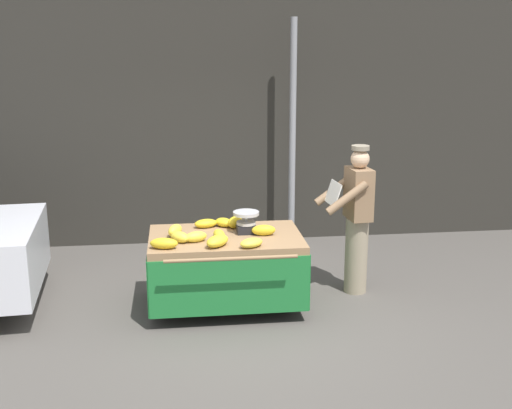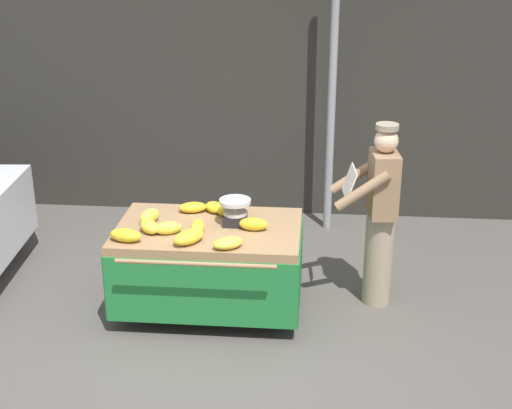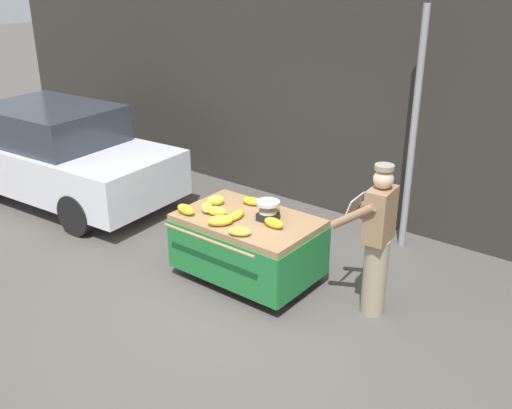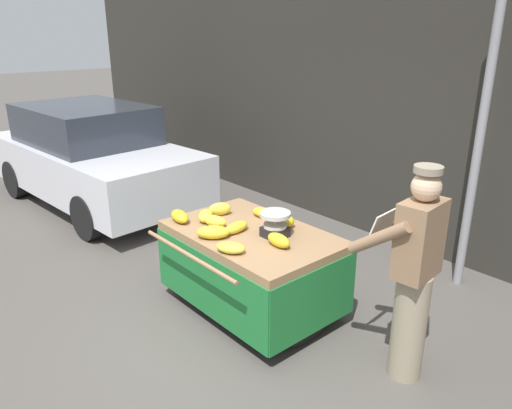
{
  "view_description": "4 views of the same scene",
  "coord_description": "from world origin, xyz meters",
  "px_view_note": "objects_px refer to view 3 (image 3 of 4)",
  "views": [
    {
      "loc": [
        -0.68,
        -6.13,
        2.86
      ],
      "look_at": [
        0.12,
        0.38,
        1.18
      ],
      "focal_mm": 45.57,
      "sensor_mm": 36.0,
      "label": 1
    },
    {
      "loc": [
        0.74,
        -5.27,
        3.31
      ],
      "look_at": [
        0.23,
        0.42,
        1.07
      ],
      "focal_mm": 50.38,
      "sensor_mm": 36.0,
      "label": 2
    },
    {
      "loc": [
        3.72,
        -4.38,
        3.62
      ],
      "look_at": [
        -0.03,
        0.42,
        1.05
      ],
      "focal_mm": 41.15,
      "sensor_mm": 36.0,
      "label": 3
    },
    {
      "loc": [
        2.97,
        -2.24,
        2.6
      ],
      "look_at": [
        -0.06,
        0.41,
        1.14
      ],
      "focal_mm": 34.29,
      "sensor_mm": 36.0,
      "label": 4
    }
  ],
  "objects_px": {
    "banana_cart": "(248,235)",
    "parked_car": "(59,154)",
    "banana_bunch_6": "(274,223)",
    "banana_bunch_9": "(240,231)",
    "banana_bunch_0": "(252,201)",
    "banana_bunch_4": "(271,207)",
    "weighing_scale": "(268,211)",
    "banana_bunch_5": "(220,221)",
    "street_pole": "(413,134)",
    "banana_bunch_7": "(236,215)",
    "banana_bunch_10": "(266,205)",
    "banana_bunch_8": "(217,211)",
    "banana_bunch_2": "(216,201)",
    "banana_bunch_3": "(186,209)",
    "banana_bunch_1": "(207,207)",
    "vendor_person": "(376,240)"
  },
  "relations": [
    {
      "from": "banana_bunch_4",
      "to": "banana_bunch_2",
      "type": "bearing_deg",
      "value": -159.73
    },
    {
      "from": "banana_cart",
      "to": "weighing_scale",
      "type": "relative_size",
      "value": 5.87
    },
    {
      "from": "banana_bunch_5",
      "to": "banana_bunch_8",
      "type": "relative_size",
      "value": 1.25
    },
    {
      "from": "banana_bunch_7",
      "to": "banana_cart",
      "type": "bearing_deg",
      "value": 58.02
    },
    {
      "from": "banana_bunch_7",
      "to": "parked_car",
      "type": "relative_size",
      "value": 0.07
    },
    {
      "from": "banana_bunch_0",
      "to": "street_pole",
      "type": "bearing_deg",
      "value": 53.03
    },
    {
      "from": "banana_cart",
      "to": "banana_bunch_9",
      "type": "height_order",
      "value": "banana_bunch_9"
    },
    {
      "from": "banana_bunch_6",
      "to": "banana_bunch_9",
      "type": "xyz_separation_m",
      "value": [
        -0.18,
        -0.39,
        -0.01
      ]
    },
    {
      "from": "banana_bunch_4",
      "to": "banana_bunch_10",
      "type": "height_order",
      "value": "banana_bunch_4"
    },
    {
      "from": "banana_bunch_7",
      "to": "banana_bunch_5",
      "type": "bearing_deg",
      "value": -98.19
    },
    {
      "from": "banana_bunch_3",
      "to": "banana_bunch_8",
      "type": "height_order",
      "value": "same"
    },
    {
      "from": "banana_bunch_4",
      "to": "weighing_scale",
      "type": "bearing_deg",
      "value": -63.75
    },
    {
      "from": "banana_bunch_0",
      "to": "banana_bunch_3",
      "type": "height_order",
      "value": "banana_bunch_3"
    },
    {
      "from": "parked_car",
      "to": "banana_bunch_8",
      "type": "bearing_deg",
      "value": -5.81
    },
    {
      "from": "parked_car",
      "to": "banana_bunch_6",
      "type": "bearing_deg",
      "value": -3.0
    },
    {
      "from": "banana_bunch_4",
      "to": "banana_bunch_10",
      "type": "distance_m",
      "value": 0.14
    },
    {
      "from": "weighing_scale",
      "to": "banana_bunch_0",
      "type": "distance_m",
      "value": 0.5
    },
    {
      "from": "banana_bunch_0",
      "to": "banana_bunch_1",
      "type": "height_order",
      "value": "banana_bunch_1"
    },
    {
      "from": "banana_bunch_0",
      "to": "banana_bunch_6",
      "type": "bearing_deg",
      "value": -31.72
    },
    {
      "from": "banana_bunch_5",
      "to": "street_pole",
      "type": "bearing_deg",
      "value": 63.5
    },
    {
      "from": "banana_bunch_1",
      "to": "banana_bunch_9",
      "type": "height_order",
      "value": "banana_bunch_1"
    },
    {
      "from": "street_pole",
      "to": "vendor_person",
      "type": "relative_size",
      "value": 1.83
    },
    {
      "from": "banana_bunch_7",
      "to": "banana_bunch_6",
      "type": "bearing_deg",
      "value": 9.8
    },
    {
      "from": "banana_bunch_7",
      "to": "weighing_scale",
      "type": "bearing_deg",
      "value": 33.52
    },
    {
      "from": "weighing_scale",
      "to": "vendor_person",
      "type": "bearing_deg",
      "value": 9.1
    },
    {
      "from": "street_pole",
      "to": "banana_bunch_1",
      "type": "xyz_separation_m",
      "value": [
        -1.56,
        -2.18,
        -0.69
      ]
    },
    {
      "from": "banana_bunch_3",
      "to": "banana_bunch_9",
      "type": "xyz_separation_m",
      "value": [
        0.87,
        -0.06,
        -0.01
      ]
    },
    {
      "from": "banana_bunch_0",
      "to": "banana_bunch_4",
      "type": "xyz_separation_m",
      "value": [
        0.32,
        -0.05,
        0.02
      ]
    },
    {
      "from": "banana_bunch_3",
      "to": "banana_bunch_8",
      "type": "xyz_separation_m",
      "value": [
        0.32,
        0.18,
        -0.0
      ]
    },
    {
      "from": "street_pole",
      "to": "banana_bunch_8",
      "type": "relative_size",
      "value": 13.21
    },
    {
      "from": "banana_bunch_7",
      "to": "banana_bunch_9",
      "type": "distance_m",
      "value": 0.43
    },
    {
      "from": "banana_bunch_8",
      "to": "vendor_person",
      "type": "distance_m",
      "value": 1.89
    },
    {
      "from": "banana_cart",
      "to": "parked_car",
      "type": "distance_m",
      "value": 3.99
    },
    {
      "from": "weighing_scale",
      "to": "banana_bunch_9",
      "type": "relative_size",
      "value": 1.1
    },
    {
      "from": "banana_bunch_9",
      "to": "banana_bunch_5",
      "type": "bearing_deg",
      "value": 168.66
    },
    {
      "from": "weighing_scale",
      "to": "vendor_person",
      "type": "distance_m",
      "value": 1.3
    },
    {
      "from": "banana_bunch_5",
      "to": "parked_car",
      "type": "distance_m",
      "value": 3.91
    },
    {
      "from": "banana_cart",
      "to": "banana_bunch_4",
      "type": "relative_size",
      "value": 7.9
    },
    {
      "from": "banana_bunch_6",
      "to": "banana_bunch_9",
      "type": "bearing_deg",
      "value": -114.31
    },
    {
      "from": "banana_bunch_5",
      "to": "banana_bunch_8",
      "type": "bearing_deg",
      "value": 139.75
    },
    {
      "from": "banana_bunch_8",
      "to": "street_pole",
      "type": "bearing_deg",
      "value": 57.58
    },
    {
      "from": "weighing_scale",
      "to": "parked_car",
      "type": "distance_m",
      "value": 4.22
    },
    {
      "from": "street_pole",
      "to": "banana_cart",
      "type": "relative_size",
      "value": 1.9
    },
    {
      "from": "vendor_person",
      "to": "banana_bunch_5",
      "type": "bearing_deg",
      "value": -158.27
    },
    {
      "from": "banana_bunch_6",
      "to": "parked_car",
      "type": "distance_m",
      "value": 4.39
    },
    {
      "from": "banana_bunch_2",
      "to": "banana_bunch_5",
      "type": "bearing_deg",
      "value": -43.31
    },
    {
      "from": "banana_bunch_0",
      "to": "vendor_person",
      "type": "xyz_separation_m",
      "value": [
        1.7,
        -0.04,
        0.0
      ]
    },
    {
      "from": "banana_bunch_4",
      "to": "vendor_person",
      "type": "bearing_deg",
      "value": 0.09
    },
    {
      "from": "banana_bunch_1",
      "to": "banana_bunch_2",
      "type": "relative_size",
      "value": 1.02
    },
    {
      "from": "street_pole",
      "to": "banana_bunch_7",
      "type": "xyz_separation_m",
      "value": [
        -1.15,
        -2.13,
        -0.69
      ]
    }
  ]
}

